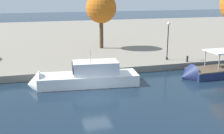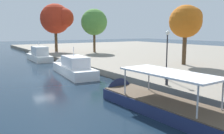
{
  "view_description": "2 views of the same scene",
  "coord_description": "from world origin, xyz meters",
  "px_view_note": "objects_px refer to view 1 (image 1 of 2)",
  "views": [
    {
      "loc": [
        -5.0,
        -23.3,
        9.15
      ],
      "look_at": [
        2.92,
        5.36,
        1.25
      ],
      "focal_mm": 45.78,
      "sensor_mm": 36.0,
      "label": 1
    },
    {
      "loc": [
        27.63,
        -8.06,
        5.48
      ],
      "look_at": [
        6.75,
        5.27,
        1.72
      ],
      "focal_mm": 38.18,
      "sensor_mm": 36.0,
      "label": 2
    }
  ],
  "objects_px": {
    "lamp_post": "(168,37)",
    "mooring_bollard_1": "(187,59)",
    "motor_yacht_1": "(82,79)",
    "tree_2": "(102,8)"
  },
  "relations": [
    {
      "from": "motor_yacht_1",
      "to": "mooring_bollard_1",
      "type": "bearing_deg",
      "value": -161.15
    },
    {
      "from": "lamp_post",
      "to": "mooring_bollard_1",
      "type": "bearing_deg",
      "value": -44.06
    },
    {
      "from": "tree_2",
      "to": "mooring_bollard_1",
      "type": "bearing_deg",
      "value": -55.72
    },
    {
      "from": "mooring_bollard_1",
      "to": "tree_2",
      "type": "bearing_deg",
      "value": 124.28
    },
    {
      "from": "mooring_bollard_1",
      "to": "lamp_post",
      "type": "relative_size",
      "value": 0.17
    },
    {
      "from": "motor_yacht_1",
      "to": "lamp_post",
      "type": "distance_m",
      "value": 13.04
    },
    {
      "from": "motor_yacht_1",
      "to": "tree_2",
      "type": "relative_size",
      "value": 1.34
    },
    {
      "from": "motor_yacht_1",
      "to": "tree_2",
      "type": "xyz_separation_m",
      "value": [
        5.61,
        14.8,
        6.11
      ]
    },
    {
      "from": "lamp_post",
      "to": "tree_2",
      "type": "bearing_deg",
      "value": 121.7
    },
    {
      "from": "motor_yacht_1",
      "to": "mooring_bollard_1",
      "type": "distance_m",
      "value": 13.91
    }
  ]
}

